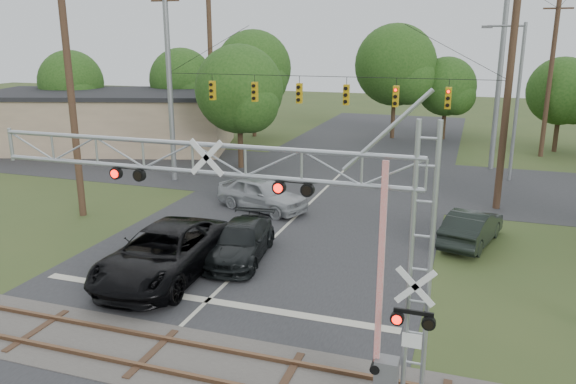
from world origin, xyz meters
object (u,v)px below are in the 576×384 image
(car_dark, at_px, (241,242))
(sedan_silver, at_px, (262,194))
(pickup_black, at_px, (164,253))
(streetlight, at_px, (515,95))
(commercial_building, at_px, (109,120))
(traffic_signal_span, at_px, (339,93))
(crossing_gantry, at_px, (276,225))

(car_dark, bearing_deg, sedan_silver, 96.22)
(pickup_black, height_order, car_dark, pickup_black)
(sedan_silver, bearing_deg, streetlight, -29.69)
(pickup_black, bearing_deg, commercial_building, 127.18)
(traffic_signal_span, xyz_separation_m, sedan_silver, (-2.93, -4.13, -4.88))
(traffic_signal_span, height_order, car_dark, traffic_signal_span)
(crossing_gantry, bearing_deg, streetlight, 75.79)
(sedan_silver, relative_size, commercial_building, 0.24)
(sedan_silver, height_order, commercial_building, commercial_building)
(commercial_building, xyz_separation_m, streetlight, (30.10, -1.45, 3.06))
(car_dark, relative_size, commercial_building, 0.24)
(traffic_signal_span, bearing_deg, pickup_black, -104.15)
(traffic_signal_span, bearing_deg, sedan_silver, -125.41)
(car_dark, xyz_separation_m, sedan_silver, (-1.59, 6.50, 0.13))
(traffic_signal_span, bearing_deg, streetlight, 35.32)
(crossing_gantry, height_order, sedan_silver, crossing_gantry)
(pickup_black, height_order, sedan_silver, pickup_black)
(car_dark, distance_m, streetlight, 20.75)
(streetlight, bearing_deg, crossing_gantry, -104.21)
(crossing_gantry, bearing_deg, sedan_silver, 112.55)
(car_dark, height_order, sedan_silver, sedan_silver)
(crossing_gantry, distance_m, streetlight, 25.74)
(car_dark, xyz_separation_m, streetlight, (10.63, 17.21, 4.59))
(traffic_signal_span, xyz_separation_m, car_dark, (-1.34, -10.63, -5.01))
(pickup_black, distance_m, commercial_building, 27.52)
(pickup_black, distance_m, sedan_silver, 9.06)
(traffic_signal_span, height_order, streetlight, traffic_signal_span)
(traffic_signal_span, bearing_deg, commercial_building, 158.90)
(crossing_gantry, xyz_separation_m, car_dark, (-4.32, 7.73, -3.67))
(sedan_silver, distance_m, commercial_building, 21.66)
(crossing_gantry, xyz_separation_m, sedan_silver, (-5.91, 14.23, -3.55))
(pickup_black, xyz_separation_m, commercial_building, (-17.49, 21.21, 1.31))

